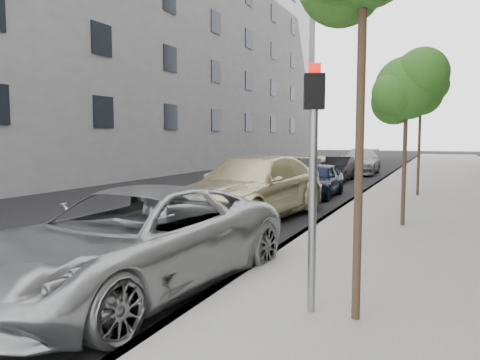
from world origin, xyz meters
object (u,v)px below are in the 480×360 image
Objects in this scene: sedan_black at (337,169)px; sedan_rear at (360,161)px; signal_pole at (313,159)px; minivan at (134,240)px; suv at (252,187)px; sedan_blue at (317,180)px; tree_far at (422,94)px; tree_mid at (408,88)px.

sedan_rear is at bearing 86.86° from sedan_black.
minivan is at bearing 156.71° from signal_pole.
suv reaches higher than sedan_blue.
signal_pole reaches higher than sedan_black.
minivan reaches higher than sedan_black.
tree_far is 13.65m from minivan.
tree_mid is at bearing 64.12° from signal_pole.
tree_mid is at bearing -90.00° from tree_far.
tree_far is 0.76× the size of suv.
signal_pole reaches higher than sedan_blue.
sedan_black is 0.72× the size of sedan_rear.
suv is (-0.76, 6.50, 0.11)m from minivan.
tree_far reaches higher than sedan_rear.
tree_mid is 0.79× the size of sedan_rear.
sedan_rear is (0.29, 5.23, 0.14)m from sedan_black.
sedan_black is at bearing 97.83° from suv.
sedan_rear is at bearing 102.84° from tree_mid.
tree_far is 4.92m from sedan_blue.
tree_far is 13.13m from signal_pole.
tree_far is at bearing -71.73° from sedan_rear.
tree_mid is 0.91× the size of tree_far.
sedan_rear is (-0.37, 11.90, 0.13)m from sedan_blue.
sedan_blue is (-3.63, 5.69, -2.83)m from tree_mid.
suv is 5.58m from sedan_blue.
tree_far reaches higher than suv.
sedan_blue is at bearing 122.56° from tree_mid.
tree_mid is 1.11× the size of sedan_blue.
suv is 1.59× the size of sedan_blue.
sedan_blue is (-3.06, 12.18, -1.39)m from signal_pole.
suv is at bearing -91.85° from sedan_rear.
tree_mid reaches higher than signal_pole.
sedan_blue is 0.99× the size of sedan_black.
signal_pole is at bearing -95.09° from tree_mid.
signal_pole is at bearing -92.55° from tree_far.
tree_mid is 18.24m from sedan_rear.
tree_far is at bearing -53.64° from sedan_black.
signal_pole is at bearing -55.27° from suv.
signal_pole is 0.78× the size of sedan_black.
tree_far is 7.95m from sedan_black.
minivan is (-3.33, -12.86, -3.10)m from tree_far.
minivan is 6.54m from suv.
signal_pole is 0.79× the size of sedan_blue.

